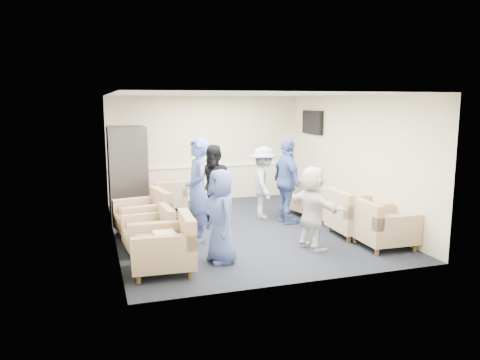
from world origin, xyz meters
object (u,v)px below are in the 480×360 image
object	(u,v)px
person_mid_left	(198,190)
person_back_right	(264,183)
armchair_right_midnear	(354,216)
person_back_left	(215,186)
armchair_right_far	(308,199)
person_mid_right	(287,181)
armchair_left_near	(166,248)
armchair_left_mid	(151,232)
armchair_right_near	(381,228)
armchair_corner	(168,198)
person_front_left	(221,216)
armchair_right_midfar	(330,206)
vending_machine	(128,172)
armchair_left_far	(145,217)
person_front_right	(313,208)

from	to	relation	value
person_mid_left	person_back_right	distance (m)	2.19
armchair_right_midnear	person_back_left	distance (m)	2.85
armchair_right_far	person_mid_right	xyz separation A→B (m)	(-0.78, -0.56, 0.55)
armchair_left_near	armchair_right_far	bearing A→B (deg)	128.81
armchair_left_mid	person_mid_left	bearing A→B (deg)	103.41
person_mid_right	armchair_left_near	bearing A→B (deg)	122.51
armchair_right_midnear	armchair_right_far	distance (m)	1.84
armchair_right_near	person_back_right	distance (m)	2.95
armchair_corner	person_front_left	bearing A→B (deg)	86.61
armchair_left_near	person_back_right	size ratio (longest dim) A/B	0.61
armchair_right_midfar	person_mid_left	xyz separation A→B (m)	(-3.05, -0.55, 0.62)
armchair_right_near	vending_machine	bearing A→B (deg)	50.15
armchair_corner	person_mid_left	distance (m)	2.71
armchair_corner	person_front_left	xyz separation A→B (m)	(0.24, -3.85, 0.45)
armchair_right_midfar	armchair_left_far	bearing A→B (deg)	89.55
vending_machine	person_back_left	size ratio (longest dim) A/B	1.20
person_mid_left	armchair_right_far	bearing A→B (deg)	113.40
person_back_left	armchair_left_mid	bearing A→B (deg)	-94.65
person_back_left	person_back_right	bearing A→B (deg)	61.26
person_back_right	person_mid_right	bearing A→B (deg)	-138.30
armchair_left_mid	vending_machine	world-z (taller)	vending_machine
armchair_left_near	armchair_right_midfar	distance (m)	4.33
armchair_right_near	person_front_right	distance (m)	1.29
armchair_left_near	person_mid_right	distance (m)	3.62
armchair_left_near	vending_machine	distance (m)	3.73
armchair_left_near	person_front_left	xyz separation A→B (m)	(0.91, 0.18, 0.39)
armchair_corner	vending_machine	xyz separation A→B (m)	(-0.93, -0.37, 0.71)
armchair_right_near	person_back_right	xyz separation A→B (m)	(-1.23, 2.64, 0.43)
vending_machine	person_front_left	bearing A→B (deg)	-71.41
armchair_right_far	armchair_corner	bearing A→B (deg)	56.71
person_front_left	person_back_right	xyz separation A→B (m)	(1.67, 2.50, 0.04)
armchair_left_near	person_front_right	distance (m)	2.67
armchair_right_near	person_front_left	world-z (taller)	person_front_left
person_back_right	person_front_right	bearing A→B (deg)	-165.94
armchair_left_far	person_mid_right	xyz separation A→B (m)	(2.98, 0.05, 0.53)
person_mid_left	person_back_right	world-z (taller)	person_mid_left
person_front_right	person_mid_right	bearing A→B (deg)	-24.52
armchair_left_far	armchair_right_midfar	distance (m)	3.94
armchair_right_near	person_back_left	xyz separation A→B (m)	(-2.44, 2.30, 0.49)
vending_machine	armchair_left_near	bearing A→B (deg)	-86.00
armchair_left_far	vending_machine	xyz separation A→B (m)	(-0.18, 1.61, 0.65)
armchair_left_near	armchair_right_near	distance (m)	3.82
armchair_right_midfar	person_mid_right	bearing A→B (deg)	82.39
person_mid_left	person_back_left	size ratio (longest dim) A/B	1.13
person_back_left	vending_machine	bearing A→B (deg)	-173.66
vending_machine	person_back_right	xyz separation A→B (m)	(2.84, -0.98, -0.22)
armchair_left_mid	person_back_left	xyz separation A→B (m)	(1.46, 1.23, 0.53)
person_mid_left	vending_machine	bearing A→B (deg)	-154.90
armchair_right_midnear	armchair_right_far	xyz separation A→B (m)	(-0.08, 1.83, -0.02)
person_mid_right	vending_machine	bearing A→B (deg)	60.25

